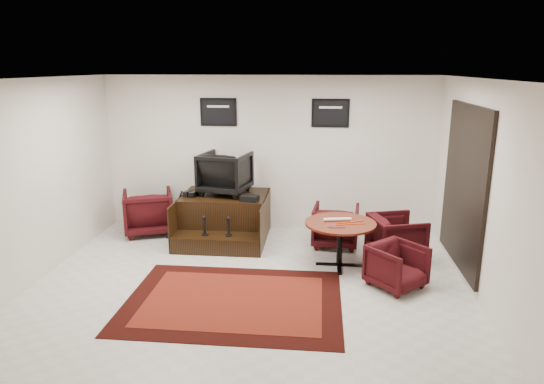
{
  "coord_description": "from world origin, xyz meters",
  "views": [
    {
      "loc": [
        0.94,
        -6.15,
        2.96
      ],
      "look_at": [
        0.23,
        0.9,
        1.1
      ],
      "focal_mm": 32.0,
      "sensor_mm": 36.0,
      "label": 1
    }
  ],
  "objects": [
    {
      "name": "table_chair_corner",
      "position": [
        2.02,
        0.12,
        0.33
      ],
      "size": [
        0.89,
        0.89,
        0.67
      ],
      "primitive_type": "imported",
      "rotation": [
        0.0,
        0.0,
        0.73
      ],
      "color": "black",
      "rests_on": "ground"
    },
    {
      "name": "table_clutter",
      "position": [
        1.37,
        0.71,
        0.7
      ],
      "size": [
        0.56,
        0.4,
        0.01
      ],
      "color": "#EA430D",
      "rests_on": "meeting_table"
    },
    {
      "name": "meeting_table",
      "position": [
        1.27,
        0.79,
        0.61
      ],
      "size": [
        1.06,
        1.06,
        0.69
      ],
      "color": "#4E180B",
      "rests_on": "ground"
    },
    {
      "name": "shine_chair",
      "position": [
        -0.71,
        2.0,
        1.18
      ],
      "size": [
        0.92,
        0.88,
        0.82
      ],
      "primitive_type": "imported",
      "rotation": [
        0.0,
        0.0,
        2.94
      ],
      "color": "black",
      "rests_on": "shine_podium"
    },
    {
      "name": "room_shell",
      "position": [
        0.41,
        0.12,
        1.79
      ],
      "size": [
        6.02,
        5.02,
        2.81
      ],
      "color": "silver",
      "rests_on": "ground"
    },
    {
      "name": "shine_podium",
      "position": [
        -0.71,
        1.84,
        0.35
      ],
      "size": [
        1.49,
        1.54,
        0.77
      ],
      "color": "black",
      "rests_on": "ground"
    },
    {
      "name": "paper_roll",
      "position": [
        1.22,
        0.85,
        0.72
      ],
      "size": [
        0.42,
        0.12,
        0.05
      ],
      "primitive_type": "cylinder",
      "rotation": [
        0.0,
        1.57,
        0.18
      ],
      "color": "silver",
      "rests_on": "meeting_table"
    },
    {
      "name": "table_chair_back",
      "position": [
        1.23,
        1.66,
        0.38
      ],
      "size": [
        0.81,
        0.76,
        0.76
      ],
      "primitive_type": "imported",
      "rotation": [
        0.0,
        0.0,
        3.04
      ],
      "color": "black",
      "rests_on": "ground"
    },
    {
      "name": "umbrella_hooked",
      "position": [
        -1.6,
        1.88,
        0.43
      ],
      "size": [
        0.32,
        0.12,
        0.86
      ],
      "primitive_type": null,
      "color": "black",
      "rests_on": "ground"
    },
    {
      "name": "umbrella_black",
      "position": [
        -1.56,
        1.71,
        0.44
      ],
      "size": [
        0.32,
        0.12,
        0.87
      ],
      "primitive_type": null,
      "color": "black",
      "rests_on": "ground"
    },
    {
      "name": "table_chair_window",
      "position": [
        2.16,
        1.18,
        0.38
      ],
      "size": [
        0.88,
        0.91,
        0.77
      ],
      "primitive_type": "imported",
      "rotation": [
        0.0,
        0.0,
        1.85
      ],
      "color": "black",
      "rests_on": "ground"
    },
    {
      "name": "area_rug",
      "position": [
        -0.13,
        -0.52,
        0.01
      ],
      "size": [
        2.78,
        2.08,
        0.01
      ],
      "color": "black",
      "rests_on": "ground"
    },
    {
      "name": "armchair_side",
      "position": [
        -2.13,
        1.97,
        0.43
      ],
      "size": [
        1.07,
        1.03,
        0.86
      ],
      "primitive_type": "imported",
      "rotation": [
        0.0,
        0.0,
        3.5
      ],
      "color": "black",
      "rests_on": "ground"
    },
    {
      "name": "polish_kit",
      "position": [
        -0.21,
        1.55,
        0.82
      ],
      "size": [
        0.32,
        0.25,
        0.1
      ],
      "primitive_type": "cube",
      "rotation": [
        0.0,
        0.0,
        -0.2
      ],
      "color": "black",
      "rests_on": "shine_podium"
    },
    {
      "name": "ground",
      "position": [
        0.0,
        0.0,
        0.0
      ],
      "size": [
        6.0,
        6.0,
        0.0
      ],
      "primitive_type": "plane",
      "color": "silver",
      "rests_on": "ground"
    },
    {
      "name": "shoes_pair",
      "position": [
        -1.26,
        1.77,
        0.81
      ],
      "size": [
        0.28,
        0.3,
        0.09
      ],
      "color": "black",
      "rests_on": "shine_podium"
    }
  ]
}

